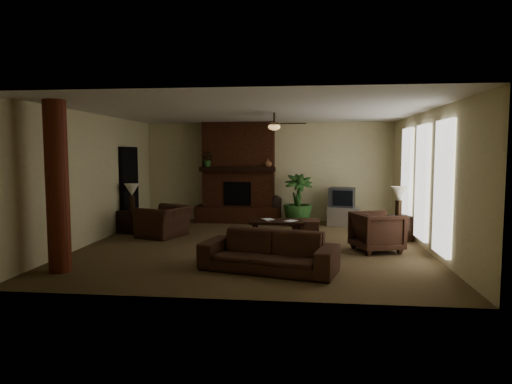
# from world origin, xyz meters

# --- Properties ---
(room_shell) EXTENTS (7.00, 7.00, 7.00)m
(room_shell) POSITION_xyz_m (0.00, 0.00, 1.40)
(room_shell) COLOR brown
(room_shell) RESTS_ON ground
(fireplace) EXTENTS (2.40, 0.70, 2.80)m
(fireplace) POSITION_xyz_m (-0.80, 3.22, 1.16)
(fireplace) COLOR #552816
(fireplace) RESTS_ON ground
(windows) EXTENTS (0.08, 3.65, 2.35)m
(windows) POSITION_xyz_m (3.45, 0.20, 1.35)
(windows) COLOR white
(windows) RESTS_ON ground
(log_column) EXTENTS (0.36, 0.36, 2.80)m
(log_column) POSITION_xyz_m (-2.95, -2.40, 1.40)
(log_column) COLOR maroon
(log_column) RESTS_ON ground
(doorway) EXTENTS (0.10, 1.00, 2.10)m
(doorway) POSITION_xyz_m (-3.44, 1.80, 1.05)
(doorway) COLOR black
(doorway) RESTS_ON ground
(ceiling_fan) EXTENTS (1.35, 1.35, 0.37)m
(ceiling_fan) POSITION_xyz_m (0.40, 0.30, 2.53)
(ceiling_fan) COLOR black
(ceiling_fan) RESTS_ON ceiling
(sofa) EXTENTS (2.33, 1.20, 0.88)m
(sofa) POSITION_xyz_m (0.47, -1.98, 0.44)
(sofa) COLOR #3F261B
(sofa) RESTS_ON ground
(armchair_left) EXTENTS (1.03, 1.26, 0.95)m
(armchair_left) POSITION_xyz_m (-2.20, 0.77, 0.48)
(armchair_left) COLOR #3F261B
(armchair_left) RESTS_ON ground
(armchair_right) EXTENTS (1.03, 1.06, 0.87)m
(armchair_right) POSITION_xyz_m (2.49, -0.30, 0.43)
(armchair_right) COLOR #3F261B
(armchair_right) RESTS_ON ground
(coffee_table) EXTENTS (1.20, 0.70, 0.43)m
(coffee_table) POSITION_xyz_m (0.44, 0.75, 0.37)
(coffee_table) COLOR black
(coffee_table) RESTS_ON ground
(ottoman) EXTENTS (0.63, 0.63, 0.40)m
(ottoman) POSITION_xyz_m (1.10, 1.07, 0.20)
(ottoman) COLOR #3F261B
(ottoman) RESTS_ON ground
(tv_stand) EXTENTS (0.89, 0.57, 0.50)m
(tv_stand) POSITION_xyz_m (2.09, 2.82, 0.25)
(tv_stand) COLOR #BDBDC0
(tv_stand) RESTS_ON ground
(tv) EXTENTS (0.75, 0.65, 0.52)m
(tv) POSITION_xyz_m (2.05, 2.86, 0.76)
(tv) COLOR #363639
(tv) RESTS_ON tv_stand
(floor_vase) EXTENTS (0.34, 0.34, 0.77)m
(floor_vase) POSITION_xyz_m (0.25, 3.15, 0.43)
(floor_vase) COLOR #34231D
(floor_vase) RESTS_ON ground
(floor_plant) EXTENTS (1.02, 1.50, 0.77)m
(floor_plant) POSITION_xyz_m (0.88, 2.69, 0.39)
(floor_plant) COLOR #285020
(floor_plant) RESTS_ON ground
(side_table_left) EXTENTS (0.62, 0.62, 0.55)m
(side_table_left) POSITION_xyz_m (-3.15, 1.19, 0.28)
(side_table_left) COLOR black
(side_table_left) RESTS_ON ground
(lamp_left) EXTENTS (0.41, 0.41, 0.65)m
(lamp_left) POSITION_xyz_m (-3.15, 1.24, 1.00)
(lamp_left) COLOR black
(lamp_left) RESTS_ON side_table_left
(side_table_right) EXTENTS (0.64, 0.64, 0.55)m
(side_table_right) POSITION_xyz_m (3.15, 0.92, 0.28)
(side_table_right) COLOR black
(side_table_right) RESTS_ON ground
(lamp_right) EXTENTS (0.46, 0.46, 0.65)m
(lamp_right) POSITION_xyz_m (3.15, 0.96, 1.00)
(lamp_right) COLOR black
(lamp_right) RESTS_ON side_table_right
(mantel_plant) EXTENTS (0.47, 0.50, 0.33)m
(mantel_plant) POSITION_xyz_m (-1.63, 2.98, 1.72)
(mantel_plant) COLOR #285020
(mantel_plant) RESTS_ON fireplace
(mantel_vase) EXTENTS (0.25, 0.26, 0.22)m
(mantel_vase) POSITION_xyz_m (0.05, 3.00, 1.67)
(mantel_vase) COLOR brown
(mantel_vase) RESTS_ON fireplace
(book_a) EXTENTS (0.20, 0.13, 0.29)m
(book_a) POSITION_xyz_m (0.14, 0.70, 0.57)
(book_a) COLOR #999999
(book_a) RESTS_ON coffee_table
(book_b) EXTENTS (0.19, 0.13, 0.29)m
(book_b) POSITION_xyz_m (0.66, 0.64, 0.58)
(book_b) COLOR #999999
(book_b) RESTS_ON coffee_table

